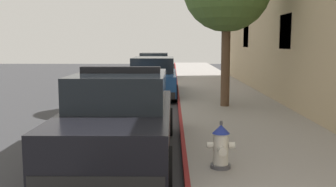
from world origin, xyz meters
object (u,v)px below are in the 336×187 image
(parked_car_silver_ahead, at_px, (153,78))
(fire_hydrant, at_px, (221,147))
(police_cruiser, at_px, (121,117))
(parked_car_dark_far, at_px, (154,66))

(parked_car_silver_ahead, height_order, fire_hydrant, parked_car_silver_ahead)
(police_cruiser, height_order, fire_hydrant, police_cruiser)
(parked_car_silver_ahead, xyz_separation_m, fire_hydrant, (1.55, -9.76, -0.25))
(police_cruiser, relative_size, parked_car_dark_far, 1.00)
(fire_hydrant, bearing_deg, parked_car_dark_far, 96.00)
(parked_car_silver_ahead, relative_size, parked_car_dark_far, 1.00)
(police_cruiser, bearing_deg, parked_car_dark_far, 90.53)
(police_cruiser, height_order, parked_car_dark_far, police_cruiser)
(parked_car_dark_far, bearing_deg, police_cruiser, -89.47)
(parked_car_silver_ahead, bearing_deg, parked_car_dark_far, 92.36)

